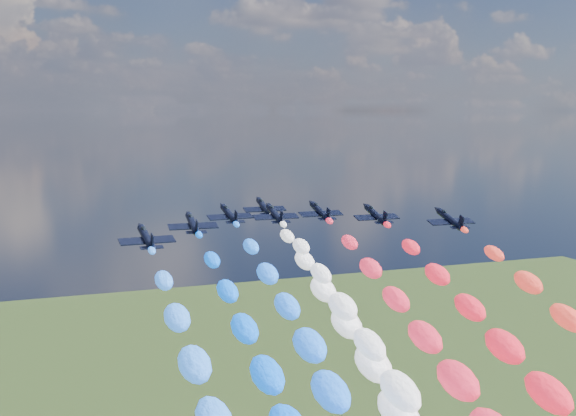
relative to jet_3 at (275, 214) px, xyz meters
name	(u,v)px	position (x,y,z in m)	size (l,w,h in m)	color
jet_0	(146,237)	(-27.13, -17.86, 0.00)	(8.50, 11.40, 2.51)	black
jet_1	(193,224)	(-17.23, -6.20, 0.00)	(8.50, 11.40, 2.51)	black
jet_2	(229,214)	(-8.10, 2.88, 0.00)	(8.50, 11.40, 2.51)	black
jet_3	(275,214)	(0.00, 0.00, 0.00)	(8.50, 11.40, 2.51)	black
jet_4	(264,207)	(1.44, 10.98, 0.00)	(8.50, 11.40, 2.51)	black
jet_5	(320,211)	(9.54, 0.87, 0.00)	(8.50, 11.40, 2.51)	black
jet_6	(376,215)	(17.56, -7.08, 0.00)	(8.50, 11.40, 2.51)	black
jet_7	(450,219)	(27.48, -16.86, 0.00)	(8.50, 11.40, 2.51)	black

